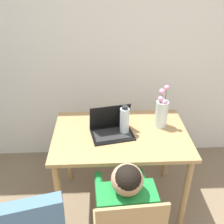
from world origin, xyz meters
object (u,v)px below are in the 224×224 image
Objects in this scene: flower_vase at (162,111)px; water_bottle at (125,121)px; person_seated at (125,205)px; laptop at (111,127)px.

water_bottle is (-0.31, -0.09, -0.02)m from flower_vase.
water_bottle is (0.05, 0.60, 0.25)m from person_seated.
laptop is 0.12m from water_bottle.
water_bottle reaches higher than person_seated.
person_seated is at bearing -94.32° from water_bottle.
laptop is (-0.06, 0.60, 0.19)m from person_seated.
person_seated and laptop have the same top height.
flower_vase is at bearing -120.59° from person_seated.
water_bottle is at bearing -13.71° from laptop.
flower_vase is (0.41, 0.08, 0.08)m from laptop.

